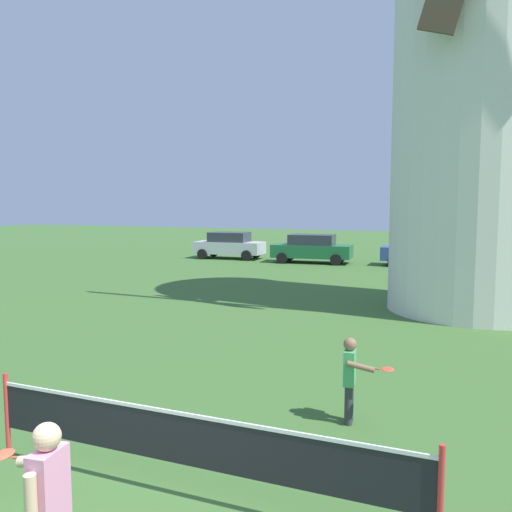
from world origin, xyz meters
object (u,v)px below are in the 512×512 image
object	(u,v)px
parked_car_silver	(229,245)
parked_car_green	(312,248)
player_far	(351,375)
windmill	(483,44)
player_near	(47,501)
parked_car_blue	(425,251)
tennis_net	(186,440)

from	to	relation	value
parked_car_silver	parked_car_green	distance (m)	5.17
player_far	windmill	bearing A→B (deg)	79.74
player_near	parked_car_blue	distance (m)	25.06
tennis_net	parked_car_green	world-z (taller)	parked_car_green
parked_car_silver	parked_car_green	size ratio (longest dim) A/B	0.93
tennis_net	player_near	bearing A→B (deg)	-100.56
player_near	parked_car_silver	world-z (taller)	parked_car_silver
tennis_net	player_far	distance (m)	2.95
player_near	parked_car_blue	xyz separation A→B (m)	(1.06, 25.04, -0.04)
player_far	parked_car_green	bearing A→B (deg)	107.59
parked_car_blue	parked_car_green	bearing A→B (deg)	-174.84
player_near	tennis_net	bearing A→B (deg)	79.44
windmill	parked_car_silver	size ratio (longest dim) A/B	3.78
windmill	parked_car_blue	size ratio (longest dim) A/B	3.54
parked_car_blue	player_far	bearing A→B (deg)	-88.66
parked_car_silver	parked_car_blue	bearing A→B (deg)	0.93
windmill	parked_car_blue	distance (m)	13.38
player_near	parked_car_green	xyz separation A→B (m)	(-4.85, 24.50, -0.04)
parked_car_blue	player_near	bearing A→B (deg)	-92.42
parked_car_silver	windmill	bearing A→B (deg)	-39.74
tennis_net	parked_car_blue	xyz separation A→B (m)	(0.74, 23.36, 0.12)
parked_car_silver	tennis_net	bearing A→B (deg)	-66.01
player_far	parked_car_silver	distance (m)	23.52
tennis_net	parked_car_green	distance (m)	23.40
parked_car_green	parked_car_silver	bearing A→B (deg)	176.07
tennis_net	parked_car_blue	size ratio (longest dim) A/B	1.19
player_near	parked_car_green	distance (m)	24.98
windmill	parked_car_green	xyz separation A→B (m)	(-8.10, 10.67, -6.99)
player_near	player_far	distance (m)	4.63
player_far	parked_car_green	xyz separation A→B (m)	(-6.39, 20.14, 0.08)
tennis_net	player_far	size ratio (longest dim) A/B	4.09
parked_car_green	parked_car_blue	distance (m)	5.93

